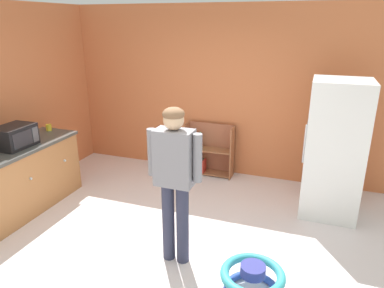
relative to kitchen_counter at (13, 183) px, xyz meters
The scene contains 10 objects.
ground_plane 2.25m from the kitchen_counter, ahead, with size 12.00×12.00×0.00m, color silver.
back_wall 3.33m from the kitchen_counter, 46.63° to the left, with size 5.20×0.06×2.70m, color #CD6E40.
left_side_wall 1.28m from the kitchen_counter, 118.15° to the left, with size 0.06×2.99×2.70m, color #CB7042.
kitchen_counter is the anchor object (origin of this frame).
refrigerator 4.16m from the kitchen_counter, 20.53° to the left, with size 0.73×0.68×1.78m.
bookshelf 2.90m from the kitchen_counter, 47.69° to the left, with size 0.80×0.28×0.85m.
standing_person 2.42m from the kitchen_counter, ahead, with size 0.57×0.22×1.68m.
baby_walker 3.26m from the kitchen_counter, ahead, with size 0.60×0.60×0.32m.
microwave 0.60m from the kitchen_counter, 86.35° to the left, with size 0.37×0.48×0.28m.
yellow_cup 1.00m from the kitchen_counter, 95.98° to the left, with size 0.08×0.08×0.10m, color yellow.
Camera 1 is at (1.41, -3.14, 2.44)m, focal length 33.21 mm.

